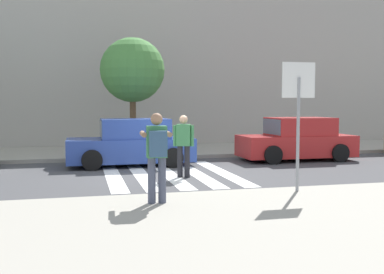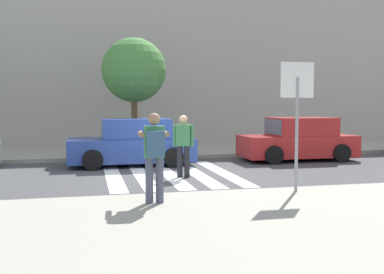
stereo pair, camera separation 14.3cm
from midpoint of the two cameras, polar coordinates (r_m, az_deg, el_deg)
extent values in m
plane|color=#424244|center=(12.93, -3.12, -4.85)|extent=(120.00, 120.00, 0.00)
cube|color=#9E998C|center=(7.05, 6.46, -11.98)|extent=(60.00, 6.00, 0.14)
cube|color=#9E998C|center=(18.80, -6.51, -1.82)|extent=(60.00, 4.80, 0.14)
cube|color=#ADA89E|center=(23.15, -8.00, 8.93)|extent=(56.00, 4.00, 7.91)
cube|color=silver|center=(12.93, -10.30, -4.89)|extent=(0.44, 5.20, 0.01)
cube|color=silver|center=(13.00, -6.76, -4.80)|extent=(0.44, 5.20, 0.01)
cube|color=silver|center=(13.12, -3.28, -4.70)|extent=(0.44, 5.20, 0.01)
cube|color=silver|center=(13.29, 0.12, -4.58)|extent=(0.44, 5.20, 0.01)
cube|color=silver|center=(13.50, 3.43, -4.45)|extent=(0.44, 5.20, 0.01)
cylinder|color=gray|center=(9.95, 12.91, 0.27)|extent=(0.07, 0.07, 2.46)
cube|color=white|center=(9.95, 12.98, 7.07)|extent=(0.76, 0.03, 0.76)
cube|color=red|center=(9.97, 12.94, 7.06)|extent=(0.66, 0.02, 0.66)
cylinder|color=#474C60|center=(8.63, -5.62, -5.51)|extent=(0.15, 0.15, 0.88)
cylinder|color=#474C60|center=(8.65, -4.29, -5.48)|extent=(0.15, 0.15, 0.88)
cube|color=#3D844C|center=(8.55, -4.98, -0.60)|extent=(0.39, 0.26, 0.60)
sphere|color=#A37556|center=(8.52, -5.00, 2.28)|extent=(0.23, 0.23, 0.23)
cylinder|color=#A37556|center=(8.74, -6.69, 0.38)|extent=(0.14, 0.59, 0.10)
cylinder|color=#A37556|center=(8.78, -3.56, 0.42)|extent=(0.14, 0.59, 0.10)
cube|color=black|center=(8.93, -5.22, 0.67)|extent=(0.15, 0.11, 0.10)
cube|color=#335170|center=(8.32, -4.84, -0.87)|extent=(0.33, 0.22, 0.48)
cylinder|color=#232328|center=(12.47, -1.87, -3.14)|extent=(0.15, 0.15, 0.88)
cylinder|color=#232328|center=(12.45, -0.95, -3.15)|extent=(0.15, 0.15, 0.88)
cube|color=#3D844C|center=(12.39, -1.42, 0.25)|extent=(0.44, 0.35, 0.60)
sphere|color=tan|center=(12.37, -1.42, 2.24)|extent=(0.23, 0.23, 0.23)
cylinder|color=#3D844C|center=(12.42, -2.52, 0.17)|extent=(0.10, 0.10, 0.58)
cylinder|color=#3D844C|center=(12.37, -0.31, 0.15)|extent=(0.10, 0.10, 0.58)
cube|color=#284293|center=(15.00, -8.07, -1.60)|extent=(4.10, 1.70, 0.76)
cube|color=#284293|center=(14.96, -7.53, 1.08)|extent=(2.20, 1.56, 0.64)
cube|color=slate|center=(14.88, -11.63, 1.02)|extent=(0.10, 1.50, 0.54)
cube|color=slate|center=(15.10, -3.87, 1.14)|extent=(0.10, 1.50, 0.51)
cylinder|color=black|center=(14.11, -12.87, -2.88)|extent=(0.64, 0.22, 0.64)
cylinder|color=black|center=(15.79, -12.97, -2.13)|extent=(0.64, 0.22, 0.64)
cylinder|color=black|center=(14.37, -2.67, -2.65)|extent=(0.64, 0.22, 0.64)
cylinder|color=black|center=(16.03, -3.84, -1.94)|extent=(0.64, 0.22, 0.64)
cube|color=red|center=(16.68, 12.80, -1.08)|extent=(4.10, 1.70, 0.76)
cube|color=red|center=(16.70, 13.30, 1.33)|extent=(2.20, 1.56, 0.64)
cube|color=slate|center=(16.24, 9.93, 1.30)|extent=(0.10, 1.50, 0.54)
cube|color=slate|center=(17.16, 16.18, 1.35)|extent=(0.10, 1.50, 0.51)
cylinder|color=black|center=(15.40, 9.97, -2.25)|extent=(0.64, 0.22, 0.64)
cylinder|color=black|center=(16.96, 7.65, -1.63)|extent=(0.64, 0.22, 0.64)
cylinder|color=black|center=(16.58, 18.04, -1.93)|extent=(0.64, 0.22, 0.64)
cylinder|color=black|center=(18.04, 15.19, -1.39)|extent=(0.64, 0.22, 0.64)
cylinder|color=brown|center=(17.68, -7.74, 2.02)|extent=(0.24, 0.24, 2.46)
sphere|color=#47843D|center=(17.72, -7.80, 8.43)|extent=(2.49, 2.49, 2.49)
camera|label=1|loc=(0.07, -90.32, -0.02)|focal=42.00mm
camera|label=2|loc=(0.07, 89.68, 0.02)|focal=42.00mm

